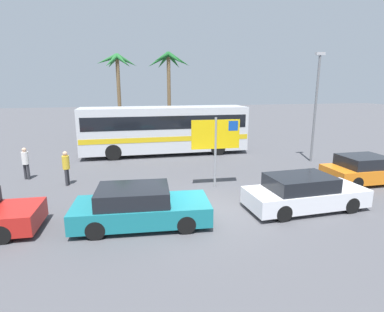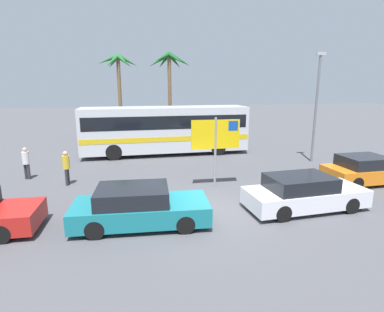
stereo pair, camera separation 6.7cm
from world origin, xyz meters
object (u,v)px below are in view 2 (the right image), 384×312
at_px(car_teal, 139,207).
at_px(pedestrian_crossing_lot, 26,161).
at_px(pedestrian_by_bus, 66,165).
at_px(ferry_sign, 217,137).
at_px(car_white, 304,193).
at_px(car_orange, 366,170).
at_px(bus_front_coach, 165,128).

height_order(car_teal, pedestrian_crossing_lot, pedestrian_crossing_lot).
height_order(car_teal, pedestrian_by_bus, pedestrian_by_bus).
distance_m(pedestrian_by_bus, pedestrian_crossing_lot, 2.54).
distance_m(ferry_sign, pedestrian_by_bus, 7.08).
xyz_separation_m(ferry_sign, car_white, (2.48, -3.21, -1.69)).
distance_m(car_teal, pedestrian_by_bus, 5.88).
relative_size(ferry_sign, pedestrian_by_bus, 1.97).
bearing_deg(car_orange, car_teal, -168.14).
relative_size(car_white, car_orange, 1.17).
xyz_separation_m(bus_front_coach, ferry_sign, (1.36, -7.47, 0.54)).
xyz_separation_m(car_teal, pedestrian_crossing_lot, (-5.23, 6.38, 0.31)).
bearing_deg(pedestrian_crossing_lot, car_orange, -81.51).
xyz_separation_m(pedestrian_by_bus, pedestrian_crossing_lot, (-2.12, 1.41, -0.01)).
relative_size(ferry_sign, pedestrian_crossing_lot, 1.99).
bearing_deg(pedestrian_by_bus, pedestrian_crossing_lot, -22.76).
bearing_deg(pedestrian_by_bus, bus_front_coach, -122.31).
distance_m(ferry_sign, car_teal, 5.16).
distance_m(car_teal, car_orange, 11.05).
bearing_deg(bus_front_coach, car_orange, -44.54).
distance_m(car_white, pedestrian_by_bus, 10.45).
xyz_separation_m(bus_front_coach, car_orange, (8.54, -8.40, -1.15)).
height_order(pedestrian_by_bus, pedestrian_crossing_lot, pedestrian_by_bus).
distance_m(bus_front_coach, pedestrian_crossing_lot, 8.70).
bearing_deg(car_teal, pedestrian_by_bus, 126.35).
distance_m(car_white, car_orange, 5.23).
bearing_deg(car_orange, ferry_sign, 172.35).
height_order(car_orange, pedestrian_by_bus, pedestrian_by_bus).
relative_size(ferry_sign, car_white, 0.70).
xyz_separation_m(car_teal, pedestrian_by_bus, (-3.11, 4.98, 0.32)).
height_order(ferry_sign, pedestrian_by_bus, ferry_sign).
bearing_deg(bus_front_coach, car_teal, -101.93).
distance_m(bus_front_coach, car_orange, 12.03).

